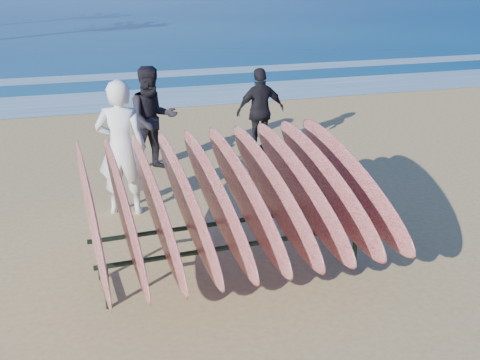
{
  "coord_description": "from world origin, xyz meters",
  "views": [
    {
      "loc": [
        -2.03,
        -5.85,
        3.51
      ],
      "look_at": [
        0.0,
        0.8,
        0.95
      ],
      "focal_mm": 45.0,
      "sensor_mm": 36.0,
      "label": 1
    }
  ],
  "objects": [
    {
      "name": "ground",
      "position": [
        0.0,
        0.0,
        0.0
      ],
      "size": [
        120.0,
        120.0,
        0.0
      ],
      "primitive_type": "plane",
      "color": "tan",
      "rests_on": "ground"
    },
    {
      "name": "foam_near",
      "position": [
        0.0,
        10.0,
        0.01
      ],
      "size": [
        160.0,
        160.0,
        0.0
      ],
      "primitive_type": "plane",
      "color": "white",
      "rests_on": "ground"
    },
    {
      "name": "foam_far",
      "position": [
        0.0,
        13.5,
        0.01
      ],
      "size": [
        160.0,
        160.0,
        0.0
      ],
      "primitive_type": "plane",
      "color": "white",
      "rests_on": "ground"
    },
    {
      "name": "surfboard_rack",
      "position": [
        -0.28,
        0.26,
        0.98
      ],
      "size": [
        3.28,
        3.09,
        1.65
      ],
      "rotation": [
        0.0,
        0.0,
        0.04
      ],
      "color": "black",
      "rests_on": "ground"
    },
    {
      "name": "person_white",
      "position": [
        -1.26,
        2.46,
        0.99
      ],
      "size": [
        0.83,
        0.67,
        1.97
      ],
      "primitive_type": "imported",
      "rotation": [
        0.0,
        0.0,
        2.83
      ],
      "color": "silver",
      "rests_on": "ground"
    },
    {
      "name": "person_dark_a",
      "position": [
        -0.54,
        4.2,
        0.92
      ],
      "size": [
        1.0,
        0.84,
        1.83
      ],
      "primitive_type": "imported",
      "rotation": [
        0.0,
        0.0,
        0.18
      ],
      "color": "black",
      "rests_on": "ground"
    },
    {
      "name": "person_dark_b",
      "position": [
        1.58,
        4.65,
        0.81
      ],
      "size": [
        0.98,
        0.46,
        1.63
      ],
      "primitive_type": "imported",
      "rotation": [
        0.0,
        0.0,
        3.21
      ],
      "color": "black",
      "rests_on": "ground"
    }
  ]
}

